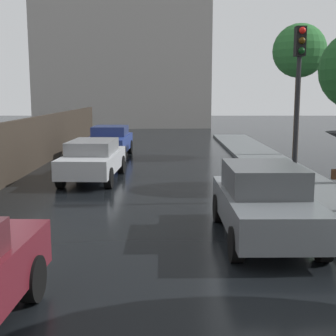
% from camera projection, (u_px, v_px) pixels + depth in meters
% --- Properties ---
extents(car_grey_near_kerb, '(1.78, 3.90, 1.49)m').
position_uv_depth(car_grey_near_kerb, '(266.00, 202.00, 9.30)').
color(car_grey_near_kerb, slate).
rests_on(car_grey_near_kerb, ground).
extents(car_blue_far_ahead, '(1.89, 4.03, 1.42)m').
position_uv_depth(car_blue_far_ahead, '(112.00, 141.00, 21.23)').
color(car_blue_far_ahead, navy).
rests_on(car_blue_far_ahead, ground).
extents(car_silver_behind_camera, '(1.87, 4.21, 1.36)m').
position_uv_depth(car_silver_behind_camera, '(95.00, 159.00, 15.64)').
color(car_silver_behind_camera, '#B2B5BA').
rests_on(car_silver_behind_camera, ground).
extents(traffic_light, '(0.26, 0.39, 4.48)m').
position_uv_depth(traffic_light, '(301.00, 81.00, 12.01)').
color(traffic_light, black).
rests_on(traffic_light, sidewalk_strip).
extents(street_tree_far, '(2.38, 2.38, 6.00)m').
position_uv_depth(street_tree_far, '(301.00, 52.00, 20.63)').
color(street_tree_far, '#4C3823').
rests_on(street_tree_far, ground).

